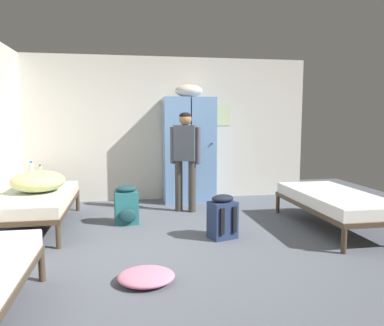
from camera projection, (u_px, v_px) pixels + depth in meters
The scene contains 13 objects.
ground_plane at pixel (196, 247), 4.40m from camera, with size 8.73×8.73×0.00m, color #565B66.
room_backdrop at pixel (87, 132), 5.34m from camera, with size 5.18×5.52×2.58m.
locker_bank at pixel (189, 148), 6.74m from camera, with size 0.90×0.55×2.07m.
shelf_unit at pixel (37, 188), 6.26m from camera, with size 0.38×0.30×0.57m.
bed_right at pixel (335, 201), 5.12m from camera, with size 0.90×1.90×0.49m.
bed_left_rear at pixel (37, 200), 5.14m from camera, with size 0.90×1.90×0.49m.
bedding_heap at pixel (38, 181), 5.17m from camera, with size 0.71×0.74×0.29m.
person_traveler at pixel (185, 152), 5.99m from camera, with size 0.46×0.32×1.58m.
water_bottle at pixel (31, 168), 6.23m from camera, with size 0.07×0.07×0.22m.
lotion_bottle at pixel (40, 170), 6.20m from camera, with size 0.05×0.05×0.16m.
backpack_navy at pixel (222, 217), 4.72m from camera, with size 0.38×0.39×0.55m.
backpack_teal at pixel (126, 206), 5.35m from camera, with size 0.34×0.36×0.55m.
clothes_pile_pink at pixel (146, 276), 3.45m from camera, with size 0.52×0.48×0.11m.
Camera 1 is at (-0.79, -4.19, 1.48)m, focal length 35.57 mm.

